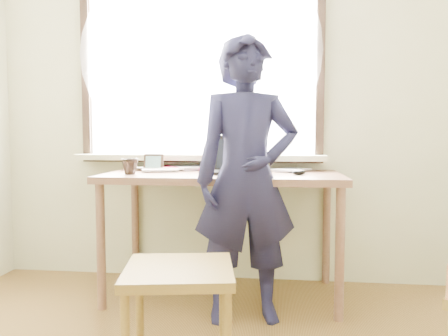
# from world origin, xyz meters

# --- Properties ---
(desk) EXTENTS (1.57, 0.78, 0.84)m
(desk) POSITION_xyz_m (0.02, 1.63, 0.75)
(desk) COLOR brown
(desk) RESTS_ON ground
(laptop) EXTENTS (0.41, 0.36, 0.25)m
(laptop) POSITION_xyz_m (0.11, 1.60, 0.90)
(laptop) COLOR black
(laptop) RESTS_ON desk
(mug_white) EXTENTS (0.15, 0.15, 0.10)m
(mug_white) POSITION_xyz_m (-0.09, 1.86, 0.89)
(mug_white) COLOR white
(mug_white) RESTS_ON desk
(mug_dark) EXTENTS (0.11, 0.11, 0.10)m
(mug_dark) POSITION_xyz_m (-0.57, 1.45, 0.89)
(mug_dark) COLOR black
(mug_dark) RESTS_ON desk
(mouse) EXTENTS (0.09, 0.06, 0.03)m
(mouse) POSITION_xyz_m (0.51, 1.53, 0.86)
(mouse) COLOR black
(mouse) RESTS_ON desk
(desk_clutter) EXTENTS (0.71, 0.54, 0.03)m
(desk_clutter) POSITION_xyz_m (-0.22, 1.83, 0.86)
(desk_clutter) COLOR white
(desk_clutter) RESTS_ON desk
(book_a) EXTENTS (0.35, 0.37, 0.03)m
(book_a) POSITION_xyz_m (-0.36, 1.82, 0.85)
(book_a) COLOR white
(book_a) RESTS_ON desk
(book_b) EXTENTS (0.30, 0.31, 0.02)m
(book_b) POSITION_xyz_m (0.40, 1.85, 0.85)
(book_b) COLOR white
(book_b) RESTS_ON desk
(picture_frame) EXTENTS (0.14, 0.02, 0.11)m
(picture_frame) POSITION_xyz_m (-0.49, 1.73, 0.89)
(picture_frame) COLOR black
(picture_frame) RESTS_ON desk
(work_chair) EXTENTS (0.55, 0.54, 0.50)m
(work_chair) POSITION_xyz_m (-0.07, 0.63, 0.42)
(work_chair) COLOR olive
(work_chair) RESTS_ON ground
(person) EXTENTS (0.69, 0.53, 1.67)m
(person) POSITION_xyz_m (0.20, 1.26, 0.84)
(person) COLOR black
(person) RESTS_ON ground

